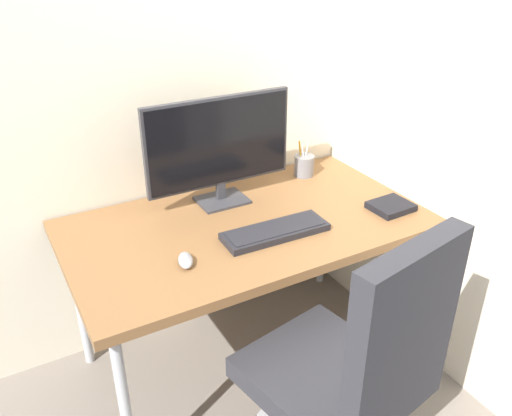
% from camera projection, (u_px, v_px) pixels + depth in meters
% --- Properties ---
extents(ground_plane, '(8.00, 8.00, 0.00)m').
position_uv_depth(ground_plane, '(248.00, 357.00, 2.46)').
color(ground_plane, slate).
extents(wall_back, '(2.84, 0.04, 2.80)m').
position_uv_depth(wall_back, '(194.00, 30.00, 2.15)').
color(wall_back, beige).
rests_on(wall_back, ground_plane).
extents(wall_side_right, '(0.04, 2.23, 2.80)m').
position_uv_depth(wall_side_right, '(446.00, 39.00, 1.98)').
color(wall_side_right, beige).
rests_on(wall_side_right, ground_plane).
extents(desk, '(1.43, 0.81, 0.72)m').
position_uv_depth(desk, '(247.00, 232.00, 2.15)').
color(desk, brown).
rests_on(desk, ground_plane).
extents(office_chair, '(0.57, 0.63, 1.06)m').
position_uv_depth(office_chair, '(355.00, 368.00, 1.67)').
color(office_chair, black).
rests_on(office_chair, ground_plane).
extents(monitor, '(0.64, 0.17, 0.46)m').
position_uv_depth(monitor, '(219.00, 146.00, 2.18)').
color(monitor, '#333338').
rests_on(monitor, desk).
extents(keyboard, '(0.42, 0.15, 0.03)m').
position_uv_depth(keyboard, '(275.00, 231.00, 2.03)').
color(keyboard, black).
rests_on(keyboard, desk).
extents(mouse, '(0.08, 0.11, 0.03)m').
position_uv_depth(mouse, '(186.00, 260.00, 1.85)').
color(mouse, gray).
rests_on(mouse, desk).
extents(pen_holder, '(0.09, 0.09, 0.17)m').
position_uv_depth(pen_holder, '(304.00, 165.00, 2.51)').
color(pen_holder, slate).
rests_on(pen_holder, desk).
extents(notebook, '(0.17, 0.15, 0.03)m').
position_uv_depth(notebook, '(391.00, 206.00, 2.22)').
color(notebook, black).
rests_on(notebook, desk).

